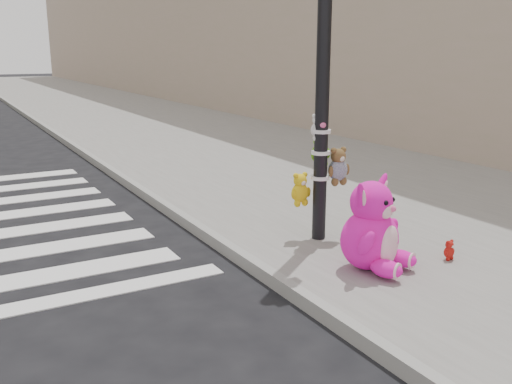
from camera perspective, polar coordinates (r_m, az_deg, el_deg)
ground at (r=4.45m, az=-8.63°, el=-18.05°), size 120.00×120.00×0.00m
sidewalk_near at (r=15.11m, az=-4.36°, el=5.27°), size 7.00×80.00×0.14m
curb_edge at (r=14.04m, az=-17.26°, el=4.01°), size 0.12×80.00×0.15m
signal_pole at (r=6.67m, az=6.69°, el=8.49°), size 0.71×0.50×4.00m
pink_bunny at (r=5.96m, az=11.59°, el=-3.93°), size 0.84×0.90×0.99m
red_teddy at (r=6.53m, az=18.75°, el=-5.51°), size 0.17×0.13×0.23m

